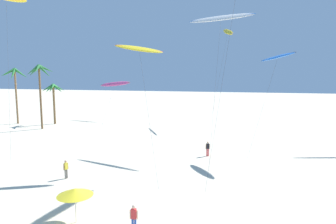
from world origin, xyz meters
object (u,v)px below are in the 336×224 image
flying_kite_1 (278,57)px  flying_kite_6 (221,18)px  flying_kite_7 (115,84)px  person_near_left (208,148)px  flying_kite_0 (139,49)px  palm_tree_0 (15,77)px  palm_tree_1 (53,91)px  beach_umbrella (75,192)px  person_near_right (66,169)px  flying_kite_9 (228,32)px  person_foreground_walker (134,217)px  palm_tree_2 (39,75)px

flying_kite_1 → flying_kite_6: size_ratio=0.71×
flying_kite_6 → flying_kite_7: 31.13m
person_near_left → flying_kite_0: bearing=-140.6°
flying_kite_0 → flying_kite_6: 13.38m
palm_tree_0 → flying_kite_0: (31.30, -19.08, 3.05)m
palm_tree_1 → beach_umbrella: 40.88m
flying_kite_7 → flying_kite_1: bearing=-36.9°
person_near_right → flying_kite_9: bearing=70.5°
flying_kite_6 → person_foreground_walker: bearing=-97.9°
palm_tree_1 → flying_kite_9: size_ratio=0.41×
flying_kite_0 → person_near_left: bearing=39.4°
person_near_left → beach_umbrella: 18.58m
palm_tree_0 → person_foreground_walker: palm_tree_0 is taller
flying_kite_1 → beach_umbrella: flying_kite_1 is taller
flying_kite_1 → flying_kite_7: size_ratio=1.19×
palm_tree_1 → flying_kite_1: 40.44m
flying_kite_0 → flying_kite_9: size_ratio=0.68×
palm_tree_2 → flying_kite_0: (23.28, -15.42, 2.65)m
flying_kite_6 → palm_tree_2: bearing=170.7°
person_foreground_walker → person_near_left: 17.75m
palm_tree_0 → person_near_left: 40.85m
palm_tree_1 → person_foreground_walker: (28.15, -32.86, -5.30)m
flying_kite_7 → beach_umbrella: flying_kite_7 is taller
flying_kite_0 → beach_umbrella: flying_kite_0 is taller
palm_tree_1 → person_near_right: palm_tree_1 is taller
flying_kite_6 → person_near_left: 16.24m
flying_kite_0 → person_near_left: (6.30, 5.18, -10.88)m
flying_kite_6 → flying_kite_9: (-0.04, 18.90, 0.83)m
palm_tree_0 → palm_tree_2: 8.82m
palm_tree_2 → person_near_right: size_ratio=6.47×
flying_kite_6 → person_near_right: (-12.32, -15.75, -15.34)m
flying_kite_0 → person_foreground_walker: 16.97m
flying_kite_9 → person_near_right: (-12.27, -34.66, -16.18)m
person_foreground_walker → person_near_right: bearing=142.2°
palm_tree_0 → flying_kite_7: (15.45, 10.40, -1.44)m
palm_tree_0 → flying_kite_6: 40.06m
beach_umbrella → person_near_left: bearing=69.9°
palm_tree_2 → person_near_right: palm_tree_2 is taller
palm_tree_0 → flying_kite_9: (38.34, 10.26, 8.35)m
palm_tree_2 → flying_kite_1: bearing=-12.4°
person_foreground_walker → beach_umbrella: bearing=177.6°
flying_kite_9 → person_near_left: (-0.74, -24.16, -16.18)m
palm_tree_2 → person_foreground_walker: size_ratio=6.57×
palm_tree_0 → flying_kite_1: flying_kite_1 is taller
palm_tree_2 → beach_umbrella: bearing=-50.0°
palm_tree_2 → flying_kite_7: (7.43, 14.07, -1.85)m
person_near_left → palm_tree_2: bearing=160.9°
beach_umbrella → person_foreground_walker: bearing=-2.4°
flying_kite_6 → flying_kite_0: bearing=-124.2°
palm_tree_0 → palm_tree_1: (7.05, 1.37, -2.54)m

